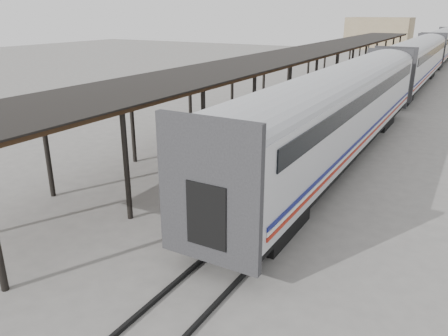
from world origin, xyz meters
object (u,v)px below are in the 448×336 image
baggage_cart (212,198)px  porter (206,178)px  pedestrian (260,111)px  luggage_tug (303,96)px

baggage_cart → porter: 1.22m
baggage_cart → pedestrian: pedestrian is taller
baggage_cart → luggage_tug: 21.28m
porter → luggage_tug: bearing=6.0°
baggage_cart → porter: bearing=-78.6°
luggage_tug → pedestrian: 7.27m
baggage_cart → porter: size_ratio=1.49×
porter → baggage_cart: bearing=7.0°
baggage_cart → luggage_tug: bearing=100.4°
baggage_cart → pedestrian: (-4.59, 13.60, 0.16)m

